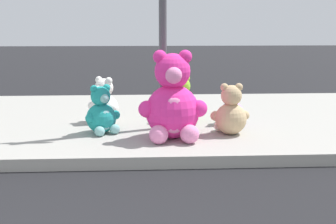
% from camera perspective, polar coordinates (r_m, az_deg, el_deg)
% --- Properties ---
extents(sidewalk, '(28.00, 4.40, 0.15)m').
position_cam_1_polar(sidewalk, '(7.20, -8.92, -1.25)').
color(sidewalk, '#9E9B93').
rests_on(sidewalk, ground_plane).
extents(sign_pole, '(0.56, 0.11, 3.20)m').
position_cam_1_polar(sign_pole, '(6.19, -0.69, 13.37)').
color(sign_pole, '#4C4C51').
rests_on(sign_pole, sidewalk).
extents(plush_pink_large, '(0.90, 0.78, 1.16)m').
position_cam_1_polar(plush_pink_large, '(5.71, 0.61, 1.07)').
color(plush_pink_large, '#F22D93').
rests_on(plush_pink_large, sidewalk).
extents(plush_lime, '(0.49, 0.51, 0.71)m').
position_cam_1_polar(plush_lime, '(6.82, 1.61, 1.26)').
color(plush_lime, '#8CD133').
rests_on(plush_lime, sidewalk).
extents(plush_white, '(0.49, 0.50, 0.70)m').
position_cam_1_polar(plush_white, '(6.75, -8.37, 1.00)').
color(plush_white, white).
rests_on(plush_white, sidewalk).
extents(plush_lavender, '(0.40, 0.41, 0.57)m').
position_cam_1_polar(plush_lavender, '(6.66, 8.22, 0.41)').
color(plush_lavender, '#B28CD8').
rests_on(plush_lavender, sidewalk).
extents(plush_teal, '(0.47, 0.49, 0.67)m').
position_cam_1_polar(plush_teal, '(6.09, -8.60, -0.25)').
color(plush_teal, teal).
rests_on(plush_teal, sidewalk).
extents(plush_tan, '(0.54, 0.48, 0.70)m').
position_cam_1_polar(plush_tan, '(6.04, 8.12, -0.23)').
color(plush_tan, tan).
rests_on(plush_tan, sidewalk).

